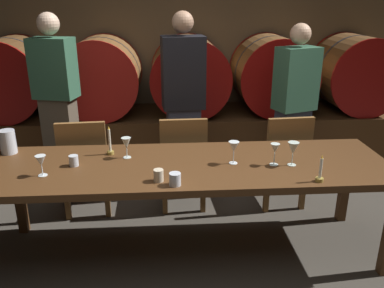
{
  "coord_description": "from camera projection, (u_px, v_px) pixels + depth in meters",
  "views": [
    {
      "loc": [
        -0.26,
        -2.32,
        1.84
      ],
      "look_at": [
        -0.08,
        0.34,
        0.85
      ],
      "focal_mm": 37.46,
      "sensor_mm": 36.0,
      "label": 1
    }
  ],
  "objects": [
    {
      "name": "wine_glass_center",
      "position": [
        234.0,
        147.0,
        2.79
      ],
      "size": [
        0.08,
        0.08,
        0.16
      ],
      "color": "white",
      "rests_on": "dining_table"
    },
    {
      "name": "wine_barrel_far_left",
      "position": [
        11.0,
        78.0,
        4.49
      ],
      "size": [
        0.89,
        0.82,
        0.89
      ],
      "color": "#513319",
      "rests_on": "barrel_shelf"
    },
    {
      "name": "wine_glass_right",
      "position": [
        275.0,
        149.0,
        2.77
      ],
      "size": [
        0.06,
        0.06,
        0.16
      ],
      "color": "silver",
      "rests_on": "dining_table"
    },
    {
      "name": "guest_right",
      "position": [
        294.0,
        107.0,
        3.89
      ],
      "size": [
        0.44,
        0.36,
        1.61
      ],
      "rotation": [
        0.0,
        0.0,
        3.5
      ],
      "color": "#33384C",
      "rests_on": "ground"
    },
    {
      "name": "wine_glass_far_left",
      "position": [
        41.0,
        161.0,
        2.61
      ],
      "size": [
        0.07,
        0.07,
        0.14
      ],
      "color": "white",
      "rests_on": "dining_table"
    },
    {
      "name": "guest_center",
      "position": [
        183.0,
        106.0,
        3.71
      ],
      "size": [
        0.4,
        0.28,
        1.72
      ],
      "rotation": [
        0.0,
        0.0,
        3.24
      ],
      "color": "#33384C",
      "rests_on": "ground"
    },
    {
      "name": "chair_center",
      "position": [
        183.0,
        158.0,
        3.54
      ],
      "size": [
        0.41,
        0.41,
        0.88
      ],
      "rotation": [
        0.0,
        0.0,
        3.16
      ],
      "color": "brown",
      "rests_on": "ground"
    },
    {
      "name": "cup_right",
      "position": [
        175.0,
        179.0,
        2.49
      ],
      "size": [
        0.07,
        0.07,
        0.08
      ],
      "primitive_type": "cylinder",
      "color": "silver",
      "rests_on": "dining_table"
    },
    {
      "name": "chair_left",
      "position": [
        85.0,
        162.0,
        3.46
      ],
      "size": [
        0.43,
        0.43,
        0.88
      ],
      "rotation": [
        0.0,
        0.0,
        3.21
      ],
      "color": "brown",
      "rests_on": "ground"
    },
    {
      "name": "ground_plane",
      "position": [
        206.0,
        273.0,
        2.83
      ],
      "size": [
        7.69,
        7.69,
        0.0
      ],
      "primitive_type": "plane",
      "color": "#3F3A33"
    },
    {
      "name": "dining_table",
      "position": [
        189.0,
        171.0,
        2.85
      ],
      "size": [
        2.86,
        0.85,
        0.73
      ],
      "color": "#4C2D16",
      "rests_on": "ground"
    },
    {
      "name": "guest_left",
      "position": [
        58.0,
        104.0,
        3.81
      ],
      "size": [
        0.43,
        0.32,
        1.71
      ],
      "rotation": [
        0.0,
        0.0,
        2.9
      ],
      "color": "brown",
      "rests_on": "ground"
    },
    {
      "name": "pitcher",
      "position": [
        8.0,
        142.0,
        2.99
      ],
      "size": [
        0.12,
        0.12,
        0.18
      ],
      "color": "silver",
      "rests_on": "dining_table"
    },
    {
      "name": "wine_barrel_far_right",
      "position": [
        354.0,
        73.0,
        4.75
      ],
      "size": [
        0.89,
        0.82,
        0.89
      ],
      "color": "brown",
      "rests_on": "barrel_shelf"
    },
    {
      "name": "chair_right",
      "position": [
        284.0,
        156.0,
        3.58
      ],
      "size": [
        0.43,
        0.43,
        0.88
      ],
      "rotation": [
        0.0,
        0.0,
        3.22
      ],
      "color": "brown",
      "rests_on": "ground"
    },
    {
      "name": "back_wall",
      "position": [
        184.0,
        47.0,
        5.04
      ],
      "size": [
        5.91,
        0.24,
        2.47
      ],
      "primitive_type": "cube",
      "color": "brown",
      "rests_on": "ground"
    },
    {
      "name": "wine_barrel_right",
      "position": [
        272.0,
        74.0,
        4.68
      ],
      "size": [
        0.89,
        0.82,
        0.89
      ],
      "color": "brown",
      "rests_on": "barrel_shelf"
    },
    {
      "name": "cup_left",
      "position": [
        74.0,
        161.0,
        2.78
      ],
      "size": [
        0.06,
        0.06,
        0.08
      ],
      "primitive_type": "cylinder",
      "color": "silver",
      "rests_on": "dining_table"
    },
    {
      "name": "candle_left",
      "position": [
        110.0,
        146.0,
        2.98
      ],
      "size": [
        0.05,
        0.05,
        0.22
      ],
      "color": "olive",
      "rests_on": "dining_table"
    },
    {
      "name": "wine_barrel_left",
      "position": [
        101.0,
        76.0,
        4.55
      ],
      "size": [
        0.89,
        0.82,
        0.89
      ],
      "color": "brown",
      "rests_on": "barrel_shelf"
    },
    {
      "name": "wine_glass_left",
      "position": [
        126.0,
        144.0,
        2.9
      ],
      "size": [
        0.07,
        0.07,
        0.15
      ],
      "color": "silver",
      "rests_on": "dining_table"
    },
    {
      "name": "candle_right",
      "position": [
        320.0,
        174.0,
        2.54
      ],
      "size": [
        0.05,
        0.05,
        0.18
      ],
      "color": "olive",
      "rests_on": "dining_table"
    },
    {
      "name": "cup_center",
      "position": [
        159.0,
        175.0,
        2.55
      ],
      "size": [
        0.06,
        0.06,
        0.08
      ],
      "primitive_type": "cylinder",
      "color": "beige",
      "rests_on": "dining_table"
    },
    {
      "name": "wine_barrel_center",
      "position": [
        189.0,
        75.0,
        4.62
      ],
      "size": [
        0.89,
        0.82,
        0.89
      ],
      "color": "brown",
      "rests_on": "barrel_shelf"
    },
    {
      "name": "wine_glass_far_right",
      "position": [
        293.0,
        149.0,
        2.76
      ],
      "size": [
        0.08,
        0.08,
        0.17
      ],
      "color": "silver",
      "rests_on": "dining_table"
    },
    {
      "name": "barrel_shelf",
      "position": [
        187.0,
        133.0,
        4.86
      ],
      "size": [
        5.32,
        0.9,
        0.54
      ],
      "primitive_type": "cube",
      "color": "#4C2D16",
      "rests_on": "ground"
    }
  ]
}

